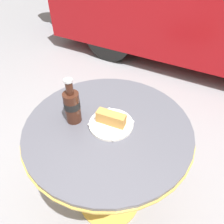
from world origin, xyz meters
name	(u,v)px	position (x,y,z in m)	size (l,w,h in m)	color
ground_plane	(109,198)	(0.00, 0.00, 0.00)	(30.00, 30.00, 0.00)	gray
bistro_table	(108,145)	(0.00, 0.00, 0.55)	(0.78, 0.78, 0.69)	gold
cola_bottle_left	(72,105)	(-0.15, -0.04, 0.78)	(0.07, 0.07, 0.22)	#3D1E14
lunch_plate_near	(111,122)	(0.01, 0.01, 0.71)	(0.20, 0.20, 0.07)	silver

